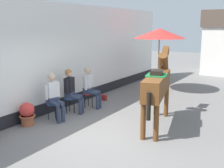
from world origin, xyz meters
TOP-DOWN VIEW (x-y plane):
  - ground_plane at (0.00, 3.00)m, footprint 40.00×40.00m
  - pub_facade_wall at (-2.55, 1.50)m, footprint 0.34×14.00m
  - seated_visitor_near at (-1.78, 0.26)m, footprint 0.61×0.48m
  - seated_visitor_middle at (-1.78, 1.04)m, footprint 0.61×0.48m
  - seated_visitor_far at (-1.64, 1.82)m, footprint 0.61×0.49m
  - saddled_horse_center at (0.90, 1.43)m, footprint 1.00×2.94m
  - flower_planter_middle at (-2.10, -0.46)m, footprint 0.43×0.43m
  - cafe_parasol at (-0.65, 5.22)m, footprint 2.10×2.10m
  - satchel_bag at (-1.80, 2.85)m, footprint 0.29×0.14m

SIDE VIEW (x-z plane):
  - ground_plane at x=0.00m, z-range 0.00..0.00m
  - satchel_bag at x=-1.80m, z-range 0.00..0.20m
  - flower_planter_middle at x=-2.10m, z-range 0.01..0.65m
  - seated_visitor_near at x=-1.78m, z-range 0.08..1.47m
  - seated_visitor_middle at x=-1.78m, z-range 0.08..1.47m
  - seated_visitor_far at x=-1.64m, z-range 0.08..1.47m
  - saddled_horse_center at x=0.90m, z-range 0.13..2.19m
  - pub_facade_wall at x=-2.55m, z-range -0.16..3.24m
  - cafe_parasol at x=-0.65m, z-range 1.07..3.65m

